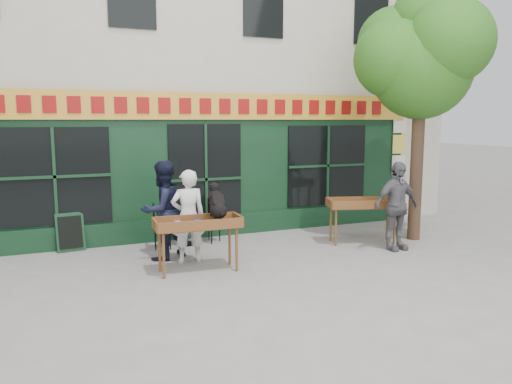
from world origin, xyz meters
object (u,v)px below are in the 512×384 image
(dog, at_px, (217,200))
(woman, at_px, (188,216))
(book_cart_center, at_px, (198,226))
(book_cart_right, at_px, (363,206))
(man_right, at_px, (396,206))
(bistro_table, at_px, (186,220))
(man_left, at_px, (163,210))

(dog, bearing_deg, woman, 119.66)
(dog, bearing_deg, book_cart_center, 174.97)
(woman, relative_size, book_cart_right, 1.10)
(man_right, height_order, bistro_table, man_right)
(man_right, relative_size, man_left, 0.96)
(man_left, bearing_deg, dog, 98.09)
(book_cart_center, height_order, man_right, man_right)
(dog, height_order, man_right, man_right)
(book_cart_right, height_order, man_right, man_right)
(dog, bearing_deg, man_left, 126.70)
(dog, xyz_separation_m, man_left, (-0.74, 1.11, -0.33))
(book_cart_center, distance_m, man_right, 4.23)
(man_right, bearing_deg, book_cart_center, 175.60)
(book_cart_right, xyz_separation_m, man_left, (-4.31, 0.43, 0.14))
(woman, bearing_deg, dog, 119.66)
(book_cart_center, bearing_deg, book_cart_right, 12.31)
(man_left, bearing_deg, book_cart_center, 84.64)
(book_cart_right, bearing_deg, man_left, -168.53)
(woman, bearing_deg, bistro_table, -100.14)
(book_cart_center, bearing_deg, dog, -5.03)
(dog, xyz_separation_m, book_cart_right, (3.57, 0.69, -0.47))
(man_right, xyz_separation_m, man_left, (-4.61, 1.18, 0.04))
(book_cart_center, xyz_separation_m, woman, (-0.00, 0.65, 0.07))
(woman, distance_m, bistro_table, 1.39)
(book_cart_right, bearing_deg, woman, -163.06)
(book_cart_center, xyz_separation_m, man_left, (-0.39, 1.06, 0.14))
(dog, relative_size, man_right, 0.32)
(bistro_table, bearing_deg, book_cart_center, -98.95)
(woman, relative_size, bistro_table, 2.34)
(dog, height_order, book_cart_right, dog)
(man_right, height_order, man_left, man_left)
(man_right, bearing_deg, book_cart_right, 108.94)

